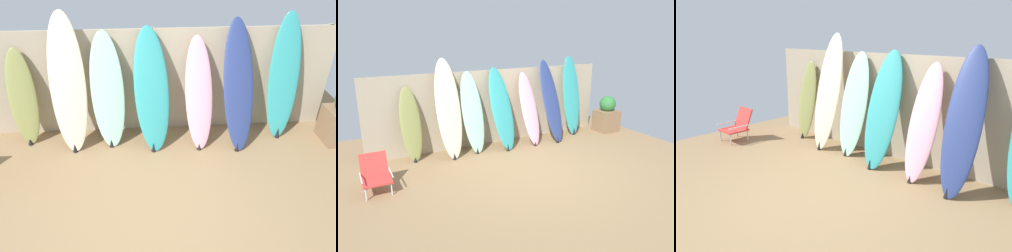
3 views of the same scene
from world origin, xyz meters
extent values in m
plane|color=#8E704C|center=(0.00, 0.00, 0.00)|extent=(7.68, 7.68, 0.00)
cube|color=tan|center=(0.00, 2.00, 0.90)|extent=(6.08, 0.04, 1.80)
cylinder|color=gray|center=(-1.44, 2.04, 0.90)|extent=(0.10, 0.10, 1.80)
cylinder|color=gray|center=(0.00, 2.04, 0.90)|extent=(0.10, 0.10, 1.80)
cylinder|color=gray|center=(1.44, 2.04, 0.90)|extent=(0.10, 0.10, 1.80)
cylinder|color=gray|center=(2.88, 2.04, 0.90)|extent=(0.10, 0.10, 1.80)
ellipsoid|color=olive|center=(-2.08, 1.75, 0.80)|extent=(0.48, 0.43, 1.59)
cone|color=black|center=(-2.08, 1.58, 0.06)|extent=(0.08, 0.08, 0.10)
ellipsoid|color=beige|center=(-1.30, 1.59, 1.07)|extent=(0.57, 0.64, 2.15)
cone|color=black|center=(-1.30, 1.33, 0.08)|extent=(0.08, 0.08, 0.14)
ellipsoid|color=#9ED6BC|center=(-0.72, 1.66, 0.91)|extent=(0.58, 0.59, 1.83)
cone|color=black|center=(-0.72, 1.43, 0.08)|extent=(0.08, 0.08, 0.13)
ellipsoid|color=teal|center=(-0.02, 1.58, 0.94)|extent=(0.64, 0.82, 1.89)
cone|color=black|center=(-0.02, 1.26, 0.09)|extent=(0.08, 0.08, 0.15)
ellipsoid|color=pink|center=(0.72, 1.57, 0.87)|extent=(0.49, 0.75, 1.74)
cone|color=black|center=(0.72, 1.26, 0.06)|extent=(0.08, 0.08, 0.10)
ellipsoid|color=navy|center=(1.34, 1.52, 1.00)|extent=(0.58, 0.85, 2.00)
cone|color=black|center=(1.34, 1.18, 0.08)|extent=(0.08, 0.08, 0.14)
ellipsoid|color=teal|center=(2.13, 1.72, 1.03)|extent=(0.52, 0.51, 2.06)
cone|color=black|center=(2.13, 1.51, 0.10)|extent=(0.08, 0.08, 0.17)
camera|label=1|loc=(-0.08, -3.03, 3.26)|focal=35.00mm
camera|label=2|loc=(-3.43, -5.01, 2.72)|focal=35.00mm
camera|label=3|loc=(3.01, -2.65, 2.13)|focal=35.00mm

